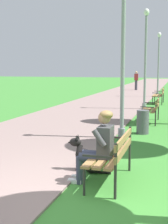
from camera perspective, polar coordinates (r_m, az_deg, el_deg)
ground_plane at (r=4.84m, az=-3.88°, el=-15.74°), size 120.00×120.00×0.00m
paved_path at (r=28.47m, az=8.99°, el=3.91°), size 4.28×60.00×0.04m
park_bench_near at (r=5.47m, az=5.15°, el=-7.25°), size 0.55×1.50×0.85m
park_bench_mid at (r=11.62m, az=11.97°, el=0.65°), size 0.55×1.50×0.85m
park_bench_far at (r=17.86m, az=13.24°, el=3.09°), size 0.55×1.50×0.85m
person_seated_on_near_bench at (r=5.35m, az=2.69°, el=-5.73°), size 0.74×0.49×1.25m
dog_black at (r=6.02m, az=0.61°, el=-8.31°), size 0.83×0.28×0.71m
lamp_post_near at (r=8.65m, az=6.91°, el=9.50°), size 0.24×0.24×4.23m
lamp_post_mid at (r=15.12m, az=10.85°, el=9.34°), size 0.24×0.24×4.57m
lamp_post_far at (r=21.79m, az=13.08°, el=8.30°), size 0.24×0.24×4.21m
litter_bin at (r=9.62m, az=10.39°, el=-1.76°), size 0.36×0.36×0.70m
pedestrian_distant at (r=27.90m, az=9.25°, el=5.52°), size 0.32×0.22×1.65m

